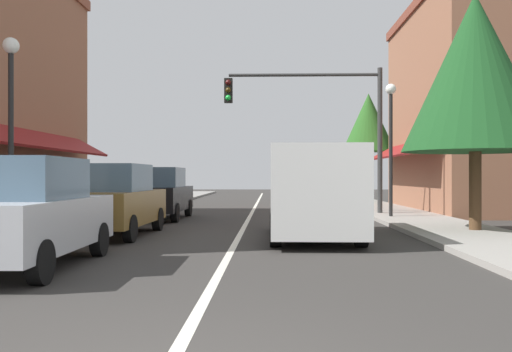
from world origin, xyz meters
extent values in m
plane|color=#33302D|center=(0.00, 18.00, 0.00)|extent=(80.00, 80.00, 0.00)
cube|color=gray|center=(-5.50, 18.00, 0.06)|extent=(2.60, 56.00, 0.12)
cube|color=gray|center=(5.50, 18.00, 0.06)|extent=(2.60, 56.00, 0.12)
cube|color=silver|center=(0.00, 18.00, 0.00)|extent=(0.14, 52.00, 0.01)
cube|color=slate|center=(-6.86, 12.00, 1.40)|extent=(0.08, 10.64, 1.80)
cube|color=maroon|center=(-6.25, 12.00, 2.60)|extent=(1.27, 11.76, 0.73)
cube|color=slate|center=(-6.86, 15.08, 5.97)|extent=(0.08, 1.10, 1.30)
cube|color=#8E5B42|center=(8.92, 20.00, 4.20)|extent=(4.24, 10.00, 8.41)
cube|color=brown|center=(8.92, 20.00, 8.61)|extent=(4.44, 10.20, 0.40)
cube|color=slate|center=(6.86, 20.00, 1.40)|extent=(0.08, 7.60, 1.80)
cube|color=maroon|center=(6.25, 20.00, 2.60)|extent=(1.27, 8.40, 0.73)
cube|color=slate|center=(6.86, 17.80, 6.05)|extent=(0.08, 1.10, 1.30)
cube|color=slate|center=(6.86, 22.20, 6.05)|extent=(0.08, 1.10, 1.30)
cube|color=#B7BABF|center=(-3.15, 5.10, 0.71)|extent=(1.78, 4.13, 0.80)
cube|color=slate|center=(-3.14, 5.00, 1.44)|extent=(1.55, 2.02, 0.66)
cylinder|color=black|center=(-3.96, 6.44, 0.31)|extent=(0.21, 0.62, 0.62)
cylinder|color=black|center=(-2.38, 6.46, 0.31)|extent=(0.21, 0.62, 0.62)
cylinder|color=black|center=(-2.33, 3.76, 0.31)|extent=(0.21, 0.62, 0.62)
cube|color=brown|center=(-3.11, 9.93, 0.71)|extent=(1.82, 4.14, 0.80)
cube|color=slate|center=(-3.11, 9.83, 1.44)|extent=(1.57, 2.04, 0.66)
cylinder|color=black|center=(-3.86, 11.31, 0.31)|extent=(0.21, 0.62, 0.62)
cylinder|color=black|center=(-2.28, 11.27, 0.31)|extent=(0.21, 0.62, 0.62)
cylinder|color=black|center=(-3.93, 8.60, 0.31)|extent=(0.21, 0.62, 0.62)
cylinder|color=black|center=(-2.35, 8.56, 0.31)|extent=(0.21, 0.62, 0.62)
cube|color=black|center=(-3.06, 15.28, 0.71)|extent=(1.75, 4.11, 0.80)
cube|color=slate|center=(-3.06, 15.18, 1.44)|extent=(1.53, 2.01, 0.66)
cylinder|color=black|center=(-3.84, 16.64, 0.31)|extent=(0.20, 0.62, 0.62)
cylinder|color=black|center=(-2.26, 16.63, 0.31)|extent=(0.20, 0.62, 0.62)
cylinder|color=black|center=(-3.86, 13.93, 0.31)|extent=(0.20, 0.62, 0.62)
cylinder|color=black|center=(-2.28, 13.92, 0.31)|extent=(0.20, 0.62, 0.62)
cube|color=silver|center=(1.77, 9.43, 1.17)|extent=(1.99, 5.01, 1.90)
cube|color=slate|center=(1.79, 11.83, 1.59)|extent=(1.73, 0.28, 0.84)
cube|color=black|center=(1.79, 12.01, 0.48)|extent=(1.86, 0.21, 0.24)
cylinder|color=black|center=(0.90, 10.98, 0.36)|extent=(0.24, 0.72, 0.72)
cylinder|color=black|center=(2.66, 10.97, 0.36)|extent=(0.24, 0.72, 0.72)
cylinder|color=black|center=(0.88, 7.88, 0.36)|extent=(0.24, 0.72, 0.72)
cylinder|color=black|center=(2.65, 7.87, 0.36)|extent=(0.24, 0.72, 0.72)
cylinder|color=#333333|center=(4.80, 16.95, 2.74)|extent=(0.18, 0.18, 5.48)
cylinder|color=#333333|center=(2.00, 16.95, 5.23)|extent=(5.60, 0.12, 0.12)
cube|color=black|center=(-0.80, 16.77, 4.63)|extent=(0.30, 0.24, 0.90)
sphere|color=#420F0F|center=(-0.80, 16.64, 4.91)|extent=(0.20, 0.20, 0.20)
sphere|color=#3D2D0C|center=(-0.80, 16.64, 4.63)|extent=(0.20, 0.20, 0.20)
sphere|color=green|center=(-0.80, 16.64, 4.35)|extent=(0.20, 0.20, 0.20)
cylinder|color=black|center=(-5.00, 8.50, 2.10)|extent=(0.12, 0.12, 4.20)
sphere|color=white|center=(-5.00, 8.50, 4.38)|extent=(0.36, 0.36, 0.36)
cylinder|color=black|center=(4.83, 15.21, 2.12)|extent=(0.12, 0.12, 4.24)
sphere|color=white|center=(4.83, 15.21, 4.42)|extent=(0.36, 0.36, 0.36)
cylinder|color=#4C331E|center=(5.94, 10.51, 1.32)|extent=(0.30, 0.30, 2.64)
cone|color=#19471E|center=(5.94, 10.51, 4.11)|extent=(3.65, 3.65, 4.02)
cylinder|color=#4C331E|center=(6.02, 26.40, 1.62)|extent=(0.30, 0.30, 3.23)
cone|color=#285B21|center=(6.02, 26.40, 4.37)|extent=(2.85, 2.85, 3.13)
camera|label=1|loc=(0.80, -3.66, 1.47)|focal=38.97mm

